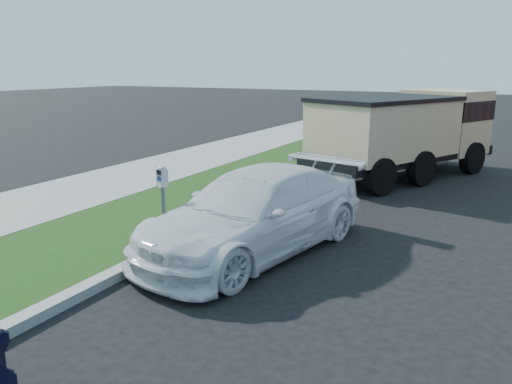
% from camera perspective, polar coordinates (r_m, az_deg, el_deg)
% --- Properties ---
extents(ground, '(120.00, 120.00, 0.00)m').
position_cam_1_polar(ground, '(7.88, 5.69, -9.83)').
color(ground, black).
rests_on(ground, ground).
extents(streetside, '(6.12, 50.00, 0.15)m').
position_cam_1_polar(streetside, '(12.38, -15.06, -0.98)').
color(streetside, gray).
rests_on(streetside, ground).
extents(parking_meter, '(0.22, 0.17, 1.40)m').
position_cam_1_polar(parking_meter, '(8.85, -10.63, 0.50)').
color(parking_meter, '#3F4247').
rests_on(parking_meter, ground).
extents(white_wagon, '(2.97, 5.24, 1.43)m').
position_cam_1_polar(white_wagon, '(8.81, -0.02, -2.19)').
color(white_wagon, white).
rests_on(white_wagon, ground).
extents(dump_truck, '(4.69, 6.69, 2.48)m').
position_cam_1_polar(dump_truck, '(15.56, 16.88, 6.89)').
color(dump_truck, black).
rests_on(dump_truck, ground).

